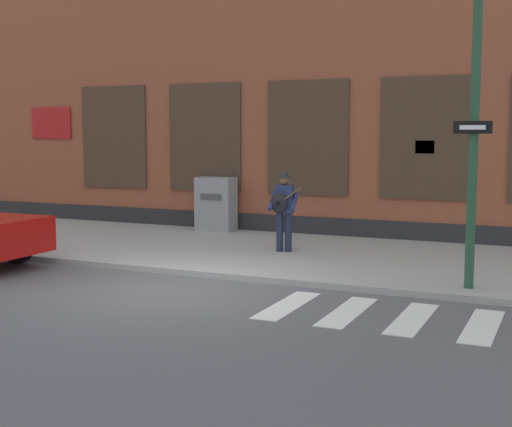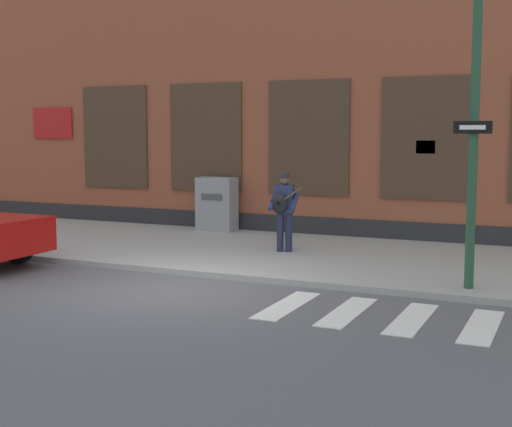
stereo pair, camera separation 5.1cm
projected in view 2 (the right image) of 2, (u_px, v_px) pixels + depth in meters
ground_plane at (174, 289)px, 12.02m from camera, size 160.00×160.00×0.00m
sidewalk at (264, 252)px, 15.40m from camera, size 28.00×5.42×0.12m
building_backdrop at (335, 98)px, 19.25m from camera, size 28.00×4.06×7.16m
crosswalk at (446, 323)px, 9.91m from camera, size 5.20×1.90×0.01m
busker at (284, 207)px, 15.03m from camera, size 0.75×0.60×1.69m
traffic_light at (461, 51)px, 10.18m from camera, size 0.60×3.08×5.33m
utility_box at (217, 204)px, 18.32m from camera, size 0.98×0.56×1.37m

